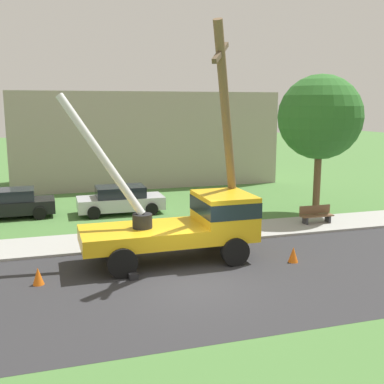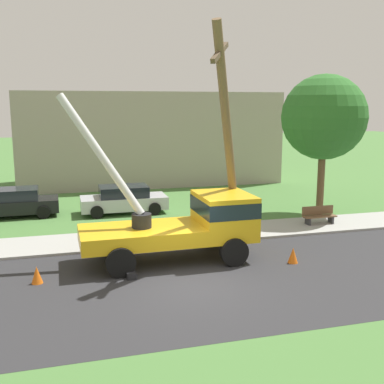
{
  "view_description": "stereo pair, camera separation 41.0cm",
  "coord_description": "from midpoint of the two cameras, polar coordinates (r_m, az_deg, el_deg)",
  "views": [
    {
      "loc": [
        -4.16,
        -13.58,
        5.59
      ],
      "look_at": [
        0.9,
        3.03,
        2.35
      ],
      "focal_mm": 44.13,
      "sensor_mm": 36.0,
      "label": 1
    },
    {
      "loc": [
        -3.76,
        -13.7,
        5.59
      ],
      "look_at": [
        0.9,
        3.03,
        2.35
      ],
      "focal_mm": 44.13,
      "sensor_mm": 36.0,
      "label": 2
    }
  ],
  "objects": [
    {
      "name": "ground_plane",
      "position": [
        26.54,
        -6.64,
        -1.65
      ],
      "size": [
        120.0,
        120.0,
        0.0
      ],
      "primitive_type": "plane",
      "color": "#477538"
    },
    {
      "name": "road_asphalt",
      "position": [
        15.26,
        0.59,
        -10.89
      ],
      "size": [
        80.0,
        7.83,
        0.01
      ],
      "primitive_type": "cube",
      "color": "#2B2B2D",
      "rests_on": "ground"
    },
    {
      "name": "sidewalk_strip",
      "position": [
        20.1,
        -3.61,
        -5.44
      ],
      "size": [
        80.0,
        2.7,
        0.1
      ],
      "primitive_type": "cube",
      "color": "#9E9E99",
      "rests_on": "ground"
    },
    {
      "name": "utility_truck",
      "position": [
        17.15,
        0.46,
        -3.54
      ],
      "size": [
        6.78,
        3.2,
        5.98
      ],
      "color": "gold",
      "rests_on": "ground"
    },
    {
      "name": "leaning_utility_pole",
      "position": [
        17.5,
        5.06,
        6.25
      ],
      "size": [
        2.52,
        3.56,
        8.39
      ],
      "color": "brown",
      "rests_on": "ground"
    },
    {
      "name": "traffic_cone_ahead",
      "position": [
        17.38,
        12.78,
        -7.48
      ],
      "size": [
        0.36,
        0.36,
        0.56
      ],
      "primitive_type": "cone",
      "color": "orange",
      "rests_on": "ground"
    },
    {
      "name": "traffic_cone_behind",
      "position": [
        15.83,
        -17.53,
        -9.54
      ],
      "size": [
        0.36,
        0.36,
        0.56
      ],
      "primitive_type": "cone",
      "color": "orange",
      "rests_on": "ground"
    },
    {
      "name": "parked_sedan_black",
      "position": [
        25.28,
        -20.38,
        -1.22
      ],
      "size": [
        4.43,
        2.07,
        1.42
      ],
      "color": "black",
      "rests_on": "ground"
    },
    {
      "name": "parked_sedan_silver",
      "position": [
        24.73,
        -7.78,
        -0.89
      ],
      "size": [
        4.41,
        2.03,
        1.42
      ],
      "color": "#B7B7BF",
      "rests_on": "ground"
    },
    {
      "name": "park_bench",
      "position": [
        22.85,
        15.59,
        -2.79
      ],
      "size": [
        1.6,
        0.45,
        0.9
      ],
      "color": "brown",
      "rests_on": "ground"
    },
    {
      "name": "roadside_tree_near",
      "position": [
        24.63,
        16.13,
        8.64
      ],
      "size": [
        4.23,
        4.23,
        7.07
      ],
      "color": "brown",
      "rests_on": "ground"
    },
    {
      "name": "lowrise_building_backdrop",
      "position": [
        34.2,
        -4.81,
        6.54
      ],
      "size": [
        18.0,
        6.0,
        6.4
      ],
      "primitive_type": "cube",
      "color": "#A5998C",
      "rests_on": "ground"
    }
  ]
}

